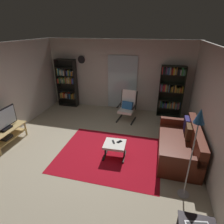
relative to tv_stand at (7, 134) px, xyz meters
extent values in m
plane|color=tan|center=(2.36, 0.37, -0.30)|extent=(7.02, 7.02, 0.00)
cube|color=beige|center=(2.36, 3.27, 1.00)|extent=(5.60, 0.06, 2.60)
cube|color=beige|center=(5.06, 0.37, 1.00)|extent=(0.06, 6.00, 2.60)
cube|color=silver|center=(2.54, 3.20, 0.75)|extent=(1.10, 0.01, 2.00)
cube|color=#A20E1B|center=(2.83, 0.23, -0.30)|extent=(2.56, 2.08, 0.01)
cube|color=tan|center=(0.00, 0.01, 0.15)|extent=(0.46, 1.11, 0.02)
cube|color=tan|center=(0.00, 0.01, -0.10)|extent=(0.42, 1.05, 0.02)
cylinder|color=tan|center=(0.18, 0.52, -0.08)|extent=(0.05, 0.05, 0.44)
cylinder|color=tan|center=(-0.18, 0.52, -0.08)|extent=(0.05, 0.05, 0.44)
cube|color=black|center=(0.00, -0.07, -0.05)|extent=(0.27, 0.28, 0.07)
cube|color=black|center=(0.00, 0.01, 0.18)|extent=(0.20, 0.32, 0.05)
cube|color=black|center=(0.00, 0.01, 0.47)|extent=(0.04, 0.87, 0.52)
cube|color=silver|center=(0.02, 0.01, 0.47)|extent=(0.01, 0.81, 0.47)
cube|color=black|center=(-0.03, 3.02, 0.63)|extent=(0.02, 0.30, 1.86)
cube|color=black|center=(0.73, 3.02, 0.63)|extent=(0.02, 0.30, 1.86)
cube|color=black|center=(0.35, 3.16, 0.63)|extent=(0.78, 0.02, 1.86)
cube|color=black|center=(0.35, 3.02, -0.28)|extent=(0.75, 0.28, 0.02)
cube|color=black|center=(0.35, 3.02, 0.01)|extent=(0.75, 0.28, 0.02)
cube|color=black|center=(0.35, 3.02, 0.32)|extent=(0.75, 0.28, 0.02)
cube|color=black|center=(0.35, 3.02, 0.63)|extent=(0.75, 0.28, 0.02)
cube|color=black|center=(0.35, 3.02, 0.94)|extent=(0.75, 0.28, 0.02)
cube|color=black|center=(0.35, 3.02, 1.25)|extent=(0.75, 0.28, 0.02)
cube|color=black|center=(0.35, 3.02, 1.55)|extent=(0.75, 0.28, 0.02)
cube|color=#2F2A2B|center=(0.01, 3.02, 0.12)|extent=(0.03, 0.16, 0.20)
cube|color=gold|center=(0.05, 3.01, 0.12)|extent=(0.02, 0.18, 0.20)
cube|color=#285FB1|center=(0.08, 3.03, 0.15)|extent=(0.02, 0.12, 0.26)
cube|color=gold|center=(0.12, 3.02, 0.14)|extent=(0.04, 0.19, 0.24)
cube|color=#CB3E2A|center=(0.16, 3.03, 0.12)|extent=(0.03, 0.20, 0.21)
cube|color=orange|center=(0.21, 3.04, 0.10)|extent=(0.04, 0.13, 0.17)
cube|color=beige|center=(0.26, 3.03, 0.11)|extent=(0.04, 0.18, 0.18)
cube|color=beige|center=(0.31, 3.03, 0.10)|extent=(0.04, 0.15, 0.16)
cube|color=#262333|center=(0.36, 3.02, 0.10)|extent=(0.04, 0.19, 0.16)
cube|color=red|center=(0.41, 3.02, 0.15)|extent=(0.02, 0.11, 0.26)
cube|color=#295FA7|center=(0.45, 3.01, 0.12)|extent=(0.03, 0.24, 0.21)
cube|color=#29251C|center=(0.50, 3.00, 0.12)|extent=(0.04, 0.13, 0.21)
cube|color=#A8932E|center=(0.54, 3.00, 0.12)|extent=(0.03, 0.21, 0.20)
cube|color=orange|center=(0.58, 3.02, 0.13)|extent=(0.04, 0.14, 0.22)
cube|color=brown|center=(0.63, 3.00, 0.14)|extent=(0.04, 0.22, 0.25)
cube|color=teal|center=(0.67, 3.01, 0.12)|extent=(0.02, 0.10, 0.20)
cube|color=red|center=(0.01, 3.02, 0.73)|extent=(0.03, 0.23, 0.17)
cube|color=orange|center=(0.05, 3.03, 0.72)|extent=(0.03, 0.20, 0.16)
cube|color=#3F7B3D|center=(0.07, 3.00, 0.75)|extent=(0.02, 0.22, 0.23)
cube|color=#2F54B5|center=(0.10, 3.03, 0.71)|extent=(0.02, 0.15, 0.15)
cube|color=gold|center=(0.13, 3.02, 0.74)|extent=(0.03, 0.13, 0.20)
cube|color=teal|center=(0.17, 3.01, 0.73)|extent=(0.03, 0.13, 0.17)
cube|color=beige|center=(0.21, 3.01, 0.72)|extent=(0.02, 0.18, 0.15)
cube|color=#40824D|center=(0.24, 3.02, 0.75)|extent=(0.04, 0.11, 0.21)
cube|color=gold|center=(0.29, 3.03, 0.77)|extent=(0.04, 0.10, 0.27)
cube|color=brown|center=(0.34, 3.00, 0.76)|extent=(0.02, 0.18, 0.23)
cube|color=beige|center=(0.38, 3.00, 0.75)|extent=(0.02, 0.14, 0.22)
cube|color=#588C97|center=(0.40, 3.04, 0.73)|extent=(0.02, 0.13, 0.18)
cube|color=gold|center=(0.43, 3.01, 0.75)|extent=(0.02, 0.18, 0.22)
cube|color=#C4B39B|center=(0.47, 3.02, 0.77)|extent=(0.03, 0.22, 0.27)
cube|color=beige|center=(0.50, 3.03, 0.76)|extent=(0.02, 0.11, 0.25)
cube|color=#A98926|center=(0.54, 3.01, 0.76)|extent=(0.03, 0.20, 0.25)
cube|color=purple|center=(0.59, 3.03, 0.74)|extent=(0.04, 0.14, 0.21)
cube|color=blue|center=(0.64, 3.03, 0.75)|extent=(0.04, 0.21, 0.22)
cube|color=#2B2929|center=(0.68, 3.04, 0.74)|extent=(0.03, 0.19, 0.20)
cube|color=gold|center=(0.01, 3.02, 1.08)|extent=(0.03, 0.16, 0.25)
cube|color=teal|center=(0.06, 3.00, 1.08)|extent=(0.04, 0.19, 0.27)
cube|color=gold|center=(0.10, 3.03, 1.04)|extent=(0.02, 0.11, 0.19)
cube|color=beige|center=(0.14, 3.03, 1.06)|extent=(0.03, 0.19, 0.22)
cube|color=#C0B1B1|center=(0.19, 3.03, 1.04)|extent=(0.04, 0.14, 0.19)
cube|color=teal|center=(0.24, 3.00, 1.06)|extent=(0.04, 0.20, 0.21)
cube|color=beige|center=(0.29, 3.00, 1.05)|extent=(0.04, 0.19, 0.20)
cube|color=black|center=(0.34, 3.02, 1.08)|extent=(0.04, 0.22, 0.25)
cube|color=#3857AB|center=(0.39, 3.03, 1.04)|extent=(0.03, 0.13, 0.18)
cube|color=#2C5BB1|center=(0.43, 3.02, 1.04)|extent=(0.03, 0.11, 0.17)
cube|color=olive|center=(0.47, 3.01, 1.06)|extent=(0.03, 0.16, 0.23)
cube|color=#338347|center=(0.51, 3.02, 1.05)|extent=(0.02, 0.13, 0.21)
cube|color=#3B5AB7|center=(0.55, 3.03, 1.04)|extent=(0.04, 0.13, 0.18)
cube|color=orange|center=(0.60, 3.01, 1.03)|extent=(0.04, 0.15, 0.16)
cube|color=beige|center=(0.64, 3.03, 1.04)|extent=(0.02, 0.13, 0.18)
cube|color=#2C222E|center=(0.68, 3.03, 1.03)|extent=(0.03, 0.21, 0.15)
cube|color=black|center=(3.92, 3.01, 0.60)|extent=(0.02, 0.30, 1.80)
cube|color=black|center=(4.73, 3.01, 0.60)|extent=(0.02, 0.30, 1.80)
cube|color=black|center=(4.32, 3.15, 0.60)|extent=(0.83, 0.02, 1.80)
cube|color=black|center=(4.32, 3.01, -0.28)|extent=(0.79, 0.28, 0.02)
cube|color=black|center=(4.32, 3.01, 0.00)|extent=(0.79, 0.28, 0.02)
cube|color=black|center=(4.32, 3.01, 0.30)|extent=(0.79, 0.28, 0.02)
cube|color=black|center=(4.32, 3.01, 0.60)|extent=(0.79, 0.28, 0.02)
cube|color=black|center=(4.32, 3.01, 0.90)|extent=(0.79, 0.28, 0.02)
cube|color=black|center=(4.32, 3.01, 1.20)|extent=(0.79, 0.28, 0.02)
cube|color=black|center=(4.32, 3.01, 1.49)|extent=(0.79, 0.28, 0.02)
cube|color=#2B2B24|center=(3.95, 3.02, 0.14)|extent=(0.02, 0.21, 0.26)
cube|color=brown|center=(3.98, 3.01, 0.14)|extent=(0.02, 0.19, 0.26)
cube|color=teal|center=(4.01, 3.01, 0.14)|extent=(0.02, 0.14, 0.26)
cube|color=#30893C|center=(4.06, 3.02, 0.12)|extent=(0.04, 0.10, 0.22)
cube|color=#365CA2|center=(4.11, 3.00, 0.08)|extent=(0.04, 0.21, 0.15)
cube|color=#448B4E|center=(4.15, 3.03, 0.09)|extent=(0.02, 0.18, 0.17)
cube|color=#963B8E|center=(4.19, 3.00, 0.10)|extent=(0.02, 0.18, 0.18)
cube|color=#2860AA|center=(4.23, 2.99, 0.08)|extent=(0.03, 0.18, 0.15)
cube|color=olive|center=(4.28, 3.02, 0.10)|extent=(0.04, 0.22, 0.18)
cube|color=#38794D|center=(4.33, 3.00, 0.14)|extent=(0.03, 0.17, 0.26)
cube|color=olive|center=(4.36, 3.00, 0.10)|extent=(0.04, 0.17, 0.18)
cube|color=brown|center=(4.40, 3.02, 0.12)|extent=(0.02, 0.20, 0.22)
cube|color=#58979E|center=(4.44, 3.01, 0.13)|extent=(0.04, 0.17, 0.24)
cube|color=orange|center=(4.48, 3.02, 0.13)|extent=(0.03, 0.19, 0.24)
cube|color=brown|center=(4.52, 3.02, 0.11)|extent=(0.04, 0.16, 0.21)
cube|color=teal|center=(4.55, 3.00, 0.11)|extent=(0.03, 0.24, 0.21)
cube|color=olive|center=(4.59, 3.02, 0.12)|extent=(0.02, 0.13, 0.22)
cube|color=#8F4082|center=(4.62, 3.00, 0.12)|extent=(0.03, 0.21, 0.22)
cube|color=gold|center=(4.65, 3.02, 0.12)|extent=(0.02, 0.19, 0.23)
cube|color=#356BA9|center=(4.68, 3.03, 0.13)|extent=(0.03, 0.13, 0.24)
cube|color=#9D3A8E|center=(3.96, 3.02, 0.73)|extent=(0.03, 0.19, 0.25)
cube|color=teal|center=(4.00, 3.00, 0.74)|extent=(0.04, 0.13, 0.26)
cube|color=red|center=(4.04, 2.99, 0.72)|extent=(0.03, 0.17, 0.22)
cube|color=red|center=(4.09, 3.00, 0.74)|extent=(0.04, 0.14, 0.25)
cube|color=gold|center=(4.13, 3.00, 0.73)|extent=(0.03, 0.13, 0.25)
cube|color=teal|center=(4.17, 3.03, 0.72)|extent=(0.02, 0.21, 0.23)
cube|color=brown|center=(4.20, 2.99, 0.72)|extent=(0.03, 0.10, 0.22)
cube|color=teal|center=(4.24, 3.01, 0.73)|extent=(0.02, 0.22, 0.25)
cube|color=#30171D|center=(4.28, 3.03, 0.69)|extent=(0.03, 0.19, 0.17)
cube|color=#A6942A|center=(4.32, 2.99, 0.69)|extent=(0.04, 0.11, 0.17)
cube|color=gold|center=(4.37, 3.01, 0.71)|extent=(0.03, 0.13, 0.21)
cube|color=#272A2E|center=(4.40, 3.01, 0.72)|extent=(0.02, 0.23, 0.22)
cube|color=gold|center=(4.45, 3.02, 0.73)|extent=(0.04, 0.21, 0.25)
cube|color=orange|center=(4.49, 3.02, 0.69)|extent=(0.02, 0.14, 0.16)
cube|color=#A49F3D|center=(4.53, 2.99, 0.68)|extent=(0.04, 0.16, 0.15)
cube|color=olive|center=(4.57, 3.00, 0.69)|extent=(0.03, 0.11, 0.16)
cube|color=gold|center=(4.61, 3.00, 0.69)|extent=(0.02, 0.20, 0.16)
cube|color=red|center=(4.65, 3.03, 0.70)|extent=(0.03, 0.14, 0.18)
cube|color=gold|center=(4.69, 2.99, 0.72)|extent=(0.03, 0.16, 0.22)
cube|color=#D73938|center=(3.96, 2.99, 1.34)|extent=(0.04, 0.14, 0.26)
cube|color=#1D3031|center=(4.00, 3.02, 1.33)|extent=(0.03, 0.22, 0.25)
cube|color=#2B2A27|center=(4.04, 3.00, 1.30)|extent=(0.04, 0.12, 0.19)
cube|color=#90398C|center=(4.08, 3.00, 1.33)|extent=(0.02, 0.12, 0.24)
cube|color=teal|center=(4.13, 3.02, 1.32)|extent=(0.04, 0.11, 0.21)
cube|color=#3367B6|center=(4.18, 3.00, 1.34)|extent=(0.03, 0.22, 0.26)
cube|color=beige|center=(4.22, 2.99, 1.34)|extent=(0.03, 0.14, 0.26)
cube|color=brown|center=(4.25, 3.00, 1.29)|extent=(0.03, 0.20, 0.16)
cube|color=red|center=(4.29, 3.01, 1.32)|extent=(0.03, 0.13, 0.22)
cube|color=gold|center=(4.33, 3.00, 1.32)|extent=(0.04, 0.20, 0.23)
cube|color=beige|center=(4.38, 3.03, 1.30)|extent=(0.04, 0.17, 0.18)
cube|color=#A9923B|center=(4.42, 3.01, 1.34)|extent=(0.03, 0.11, 0.26)
cube|color=#21252D|center=(4.46, 3.00, 1.29)|extent=(0.03, 0.23, 0.17)
cube|color=#2E2D30|center=(4.50, 3.00, 1.31)|extent=(0.04, 0.14, 0.20)
cube|color=beige|center=(4.55, 3.00, 1.30)|extent=(0.03, 0.17, 0.18)
cube|color=#30873C|center=(4.59, 3.01, 1.34)|extent=(0.04, 0.23, 0.26)
cube|color=teal|center=(4.64, 3.01, 1.30)|extent=(0.03, 0.23, 0.19)
cube|color=#407A46|center=(4.69, 2.99, 1.31)|extent=(0.02, 0.17, 0.21)
cube|color=#572113|center=(4.49, 0.64, -0.10)|extent=(0.91, 1.89, 0.40)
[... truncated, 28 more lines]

